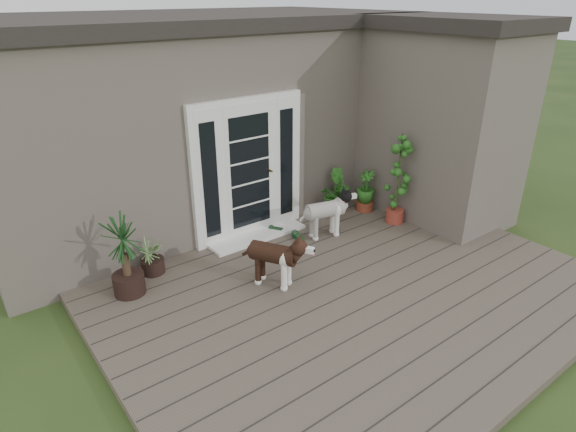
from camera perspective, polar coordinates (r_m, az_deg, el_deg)
deck at (r=6.43m, az=8.11°, el=-9.01°), size 6.20×4.60×0.12m
house_main at (r=9.07m, az=-10.86°, el=11.25°), size 7.40×4.00×3.10m
roof_main at (r=8.84m, az=-11.77°, el=21.69°), size 7.60×4.20×0.20m
house_wing at (r=8.56m, az=17.51°, el=9.76°), size 1.60×2.40×3.10m
roof_wing at (r=8.32m, az=19.05°, el=20.75°), size 1.80×2.60×0.20m
door_unit at (r=7.35m, az=-4.66°, el=5.53°), size 1.90×0.14×2.15m
door_step at (r=7.61m, az=-3.57°, el=-2.34°), size 1.60×0.40×0.05m
brindle_dog at (r=6.27m, az=-1.73°, el=-5.42°), size 0.71×0.88×0.68m
white_dog at (r=7.52m, az=4.36°, el=-0.11°), size 0.85×0.52×0.66m
spider_plant at (r=6.81m, az=-15.78°, el=-4.38°), size 0.60×0.60×0.56m
yucca at (r=6.32m, az=-18.67°, el=-4.46°), size 0.80×0.80×1.09m
herb_a at (r=8.31m, az=5.04°, el=1.71°), size 0.52×0.52×0.49m
herb_b at (r=8.48m, az=6.08°, el=2.40°), size 0.52×0.52×0.56m
herb_c at (r=8.54m, az=9.08°, el=2.54°), size 0.40×0.40×0.60m
sapling at (r=8.00m, az=12.86°, el=4.42°), size 0.57×0.57×1.57m
clog_left at (r=7.78m, az=-1.44°, el=-1.54°), size 0.24×0.28×0.08m
clog_right at (r=7.55m, az=1.16°, el=-2.39°), size 0.18×0.31×0.09m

